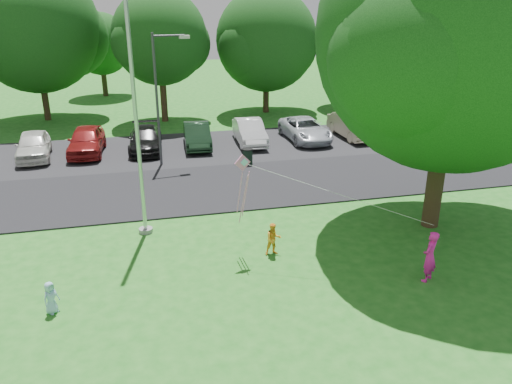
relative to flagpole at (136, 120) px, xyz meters
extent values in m
plane|color=#1F691B|center=(3.50, -5.00, -4.17)|extent=(120.00, 120.00, 0.00)
cube|color=black|center=(3.50, 4.00, -4.14)|extent=(60.00, 6.00, 0.06)
cube|color=black|center=(3.50, 10.50, -4.14)|extent=(42.00, 7.00, 0.06)
cylinder|color=#B7BABF|center=(0.00, 0.00, 0.83)|extent=(0.14, 0.14, 10.00)
cylinder|color=gray|center=(0.00, 0.00, -4.09)|extent=(0.50, 0.50, 0.16)
cylinder|color=#3F3F44|center=(1.05, 7.85, -0.91)|extent=(0.13, 0.13, 6.51)
cylinder|color=#3F3F44|center=(1.80, 7.95, 2.18)|extent=(1.52, 0.29, 0.09)
cube|color=silver|center=(2.55, 8.05, 2.11)|extent=(0.52, 0.30, 0.15)
cylinder|color=black|center=(5.35, 6.86, -3.76)|extent=(0.51, 0.51, 0.81)
cylinder|color=black|center=(5.35, 6.86, -3.33)|extent=(0.54, 0.54, 0.05)
cylinder|color=#332316|center=(10.42, -1.87, -2.32)|extent=(0.62, 0.62, 3.69)
sphere|color=#0F3810|center=(10.42, -1.87, 2.74)|extent=(9.21, 9.21, 9.21)
sphere|color=#0F3810|center=(12.49, -0.95, 2.05)|extent=(5.99, 5.99, 5.99)
sphere|color=#0F3810|center=(8.58, -3.02, 2.28)|extent=(5.53, 5.53, 5.53)
sphere|color=#0F3810|center=(8.12, -2.87, 2.12)|extent=(4.79, 4.79, 4.79)
cylinder|color=#332316|center=(-6.10, 20.24, -2.57)|extent=(0.44, 0.44, 3.19)
sphere|color=#0F3810|center=(-6.10, 20.24, 2.00)|extent=(8.50, 8.50, 8.50)
sphere|color=#0F3810|center=(-4.18, 21.09, 1.37)|extent=(5.53, 5.53, 5.53)
sphere|color=#0F3810|center=(-7.80, 19.17, 1.58)|extent=(5.10, 5.10, 5.10)
cylinder|color=#332316|center=(1.92, 17.90, -2.45)|extent=(0.44, 0.44, 3.43)
sphere|color=#0F3810|center=(1.92, 17.90, 1.45)|extent=(6.27, 6.27, 6.27)
sphere|color=#0F3810|center=(3.33, 18.53, 0.98)|extent=(4.07, 4.07, 4.07)
sphere|color=#0F3810|center=(0.66, 17.12, 1.14)|extent=(3.76, 3.76, 3.76)
cylinder|color=#332316|center=(9.53, 19.17, -2.84)|extent=(0.44, 0.44, 2.66)
sphere|color=#0F3810|center=(9.53, 19.17, 1.03)|extent=(7.27, 7.27, 7.27)
sphere|color=#0F3810|center=(11.16, 19.89, 0.49)|extent=(4.72, 4.72, 4.72)
sphere|color=#0F3810|center=(8.07, 18.26, 0.67)|extent=(4.36, 4.36, 4.36)
cylinder|color=#332316|center=(16.62, 19.89, -2.66)|extent=(0.44, 0.44, 3.02)
sphere|color=#0F3810|center=(16.62, 19.89, 0.84)|extent=(5.67, 5.67, 5.67)
sphere|color=#0F3810|center=(17.89, 20.46, 0.41)|extent=(3.68, 3.68, 3.68)
sphere|color=#0F3810|center=(15.48, 19.18, 0.55)|extent=(3.40, 3.40, 3.40)
cylinder|color=#332316|center=(25.42, 17.25, -2.45)|extent=(0.44, 0.44, 3.42)
sphere|color=#0F3810|center=(25.42, 17.25, 2.33)|extent=(8.77, 8.77, 8.77)
sphere|color=#0F3810|center=(27.39, 18.13, 1.67)|extent=(5.70, 5.70, 5.70)
sphere|color=#0F3810|center=(23.67, 16.15, 1.89)|extent=(5.26, 5.26, 5.26)
cylinder|color=#332316|center=(-2.50, 29.00, -2.87)|extent=(0.44, 0.44, 2.60)
sphere|color=#0F3810|center=(-2.50, 29.00, 0.25)|extent=(5.20, 5.20, 5.20)
sphere|color=#0F3810|center=(-1.33, 29.52, -0.14)|extent=(3.38, 3.38, 3.38)
sphere|color=#0F3810|center=(-3.54, 28.35, -0.01)|extent=(3.12, 3.12, 3.12)
cylinder|color=#332316|center=(21.50, 28.50, -2.87)|extent=(0.44, 0.44, 2.60)
sphere|color=#0F3810|center=(21.50, 28.50, 0.25)|extent=(5.20, 5.20, 5.20)
sphere|color=#0F3810|center=(22.67, 29.02, -0.14)|extent=(3.38, 3.38, 3.38)
sphere|color=#0F3810|center=(20.46, 27.85, -0.01)|extent=(3.12, 3.12, 3.12)
imported|color=silver|center=(-5.42, 10.50, -3.40)|extent=(2.04, 4.27, 1.41)
imported|color=maroon|center=(-2.75, 10.70, -3.37)|extent=(1.98, 4.44, 1.48)
imported|color=black|center=(0.37, 10.60, -3.47)|extent=(2.00, 4.46, 1.27)
imported|color=black|center=(3.26, 10.66, -3.44)|extent=(1.66, 4.14, 1.34)
imported|color=silver|center=(6.33, 10.66, -3.41)|extent=(1.67, 4.30, 1.40)
imported|color=#B2B7BF|center=(9.72, 10.63, -3.45)|extent=(2.27, 4.75, 1.31)
imported|color=#C6B793|center=(12.71, 10.57, -3.38)|extent=(1.68, 4.43, 1.44)
imported|color=#F721A7|center=(8.16, -5.39, -3.36)|extent=(0.70, 0.66, 1.61)
imported|color=#FFA528|center=(4.08, -2.70, -3.61)|extent=(0.56, 0.44, 1.11)
imported|color=#97C6E8|center=(-2.62, -4.51, -3.70)|extent=(0.53, 0.53, 0.93)
cube|color=pink|center=(3.11, -2.47, -0.96)|extent=(0.54, 0.14, 0.54)
cube|color=#8CC6E5|center=(3.16, -2.50, -0.94)|extent=(0.26, 0.08, 0.26)
cylinder|color=white|center=(5.64, -3.93, -1.65)|extent=(5.06, 2.93, 1.39)
cylinder|color=pink|center=(3.01, -2.47, -1.94)|extent=(0.18, 0.23, 1.45)
cylinder|color=pink|center=(3.21, -2.42, -2.06)|extent=(0.20, 0.38, 1.65)
cylinder|color=pink|center=(3.11, -2.55, -2.17)|extent=(0.22, 0.56, 1.84)
camera|label=1|loc=(0.06, -16.94, 3.78)|focal=35.00mm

